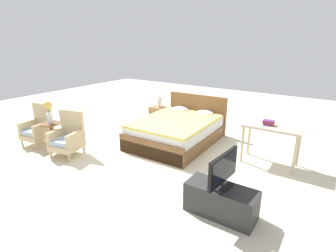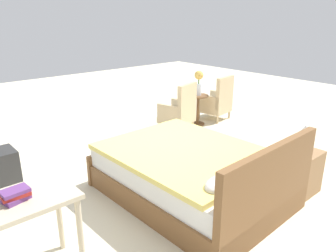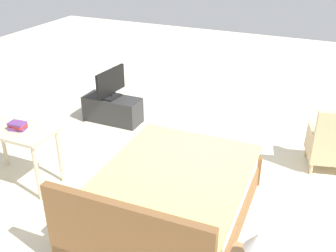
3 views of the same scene
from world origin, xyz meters
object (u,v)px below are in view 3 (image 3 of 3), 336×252
bed (170,200)px  book_stack (18,126)px  tv_stand (113,109)px  tv_flatscreen (111,83)px  armchair_by_window_right (331,145)px  table_lamp (258,245)px  vanity_desk (15,137)px

bed → book_stack: (1.97, 0.05, 0.52)m
tv_stand → tv_flatscreen: 0.46m
armchair_by_window_right → table_lamp: 2.69m
tv_flatscreen → vanity_desk: size_ratio=0.68×
armchair_by_window_right → tv_stand: 3.41m
tv_flatscreen → tv_stand: bearing=175.0°
armchair_by_window_right → table_lamp: (0.43, 2.63, 0.38)m
table_lamp → tv_stand: bearing=-42.3°
tv_stand → book_stack: bearing=88.1°
table_lamp → tv_stand: table_lamp is taller
bed → tv_stand: 2.72m
armchair_by_window_right → vanity_desk: size_ratio=0.88×
tv_flatscreen → table_lamp: bearing=137.7°
armchair_by_window_right → tv_flatscreen: (3.41, -0.09, 0.30)m
vanity_desk → tv_stand: bearing=-94.3°
bed → tv_stand: bearing=-45.7°
armchair_by_window_right → book_stack: 3.99m
armchair_by_window_right → tv_flatscreen: armchair_by_window_right is taller
table_lamp → tv_flatscreen: bearing=-42.3°
table_lamp → book_stack: table_lamp is taller
book_stack → bed: bearing=-178.6°
armchair_by_window_right → book_stack: size_ratio=4.37×
armchair_by_window_right → tv_flatscreen: bearing=-1.5°
bed → armchair_by_window_right: bed is taller
table_lamp → vanity_desk: 3.22m
vanity_desk → tv_flatscreen: bearing=-94.2°
bed → table_lamp: bearing=144.6°
armchair_by_window_right → book_stack: armchair_by_window_right is taller
bed → tv_flatscreen: bed is taller
table_lamp → bed: bearing=-35.4°
table_lamp → vanity_desk: table_lamp is taller
tv_flatscreen → vanity_desk: bearing=85.8°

